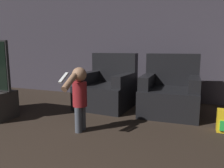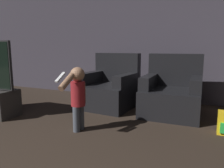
# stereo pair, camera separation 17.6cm
# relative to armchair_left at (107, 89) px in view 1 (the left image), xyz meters

# --- Properties ---
(wall_back) EXTENTS (8.40, 0.05, 2.60)m
(wall_back) POSITION_rel_armchair_left_xyz_m (0.42, 0.85, 0.98)
(wall_back) COLOR #3D3842
(wall_back) RESTS_ON ground_plane
(armchair_left) EXTENTS (0.93, 0.95, 0.95)m
(armchair_left) POSITION_rel_armchair_left_xyz_m (0.00, 0.00, 0.00)
(armchair_left) COLOR black
(armchair_left) RESTS_ON ground_plane
(armchair_right) EXTENTS (0.90, 0.92, 0.95)m
(armchair_right) POSITION_rel_armchair_left_xyz_m (1.09, 0.00, 0.00)
(armchair_right) COLOR black
(armchair_right) RESTS_ON ground_plane
(person_toddler) EXTENTS (0.18, 0.56, 0.81)m
(person_toddler) POSITION_rel_armchair_left_xyz_m (0.14, -1.23, 0.16)
(person_toddler) COLOR #474C56
(person_toddler) RESTS_ON ground_plane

